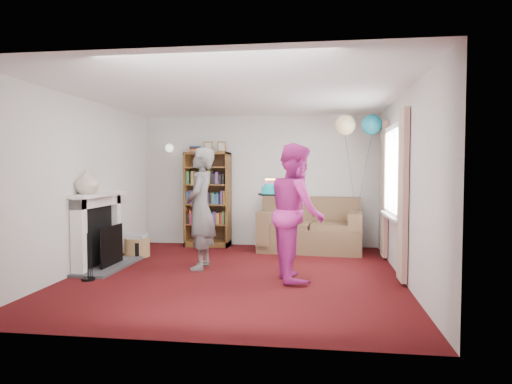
# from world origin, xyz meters

# --- Properties ---
(ground) EXTENTS (5.00, 5.00, 0.00)m
(ground) POSITION_xyz_m (0.00, 0.00, 0.00)
(ground) COLOR #34070B
(ground) RESTS_ON ground
(wall_back) EXTENTS (4.50, 0.02, 2.50)m
(wall_back) POSITION_xyz_m (0.00, 2.51, 1.25)
(wall_back) COLOR silver
(wall_back) RESTS_ON ground
(wall_left) EXTENTS (0.02, 5.00, 2.50)m
(wall_left) POSITION_xyz_m (-2.26, 0.00, 1.25)
(wall_left) COLOR silver
(wall_left) RESTS_ON ground
(wall_right) EXTENTS (0.02, 5.00, 2.50)m
(wall_right) POSITION_xyz_m (2.26, 0.00, 1.25)
(wall_right) COLOR silver
(wall_right) RESTS_ON ground
(ceiling) EXTENTS (4.50, 5.00, 0.01)m
(ceiling) POSITION_xyz_m (0.00, 0.00, 2.50)
(ceiling) COLOR white
(ceiling) RESTS_ON wall_back
(fireplace) EXTENTS (0.55, 1.80, 1.12)m
(fireplace) POSITION_xyz_m (-2.09, 0.19, 0.51)
(fireplace) COLOR #3F3F42
(fireplace) RESTS_ON ground
(window_bay) EXTENTS (0.14, 2.02, 2.20)m
(window_bay) POSITION_xyz_m (2.21, 0.60, 1.20)
(window_bay) COLOR white
(window_bay) RESTS_ON ground
(wall_sconce) EXTENTS (0.16, 0.23, 0.16)m
(wall_sconce) POSITION_xyz_m (-1.75, 2.36, 1.88)
(wall_sconce) COLOR gold
(wall_sconce) RESTS_ON ground
(bookcase) EXTENTS (0.85, 0.42, 2.00)m
(bookcase) POSITION_xyz_m (-0.97, 2.30, 0.88)
(bookcase) COLOR #472B14
(bookcase) RESTS_ON ground
(sofa) EXTENTS (1.81, 0.96, 0.96)m
(sofa) POSITION_xyz_m (1.00, 2.07, 0.36)
(sofa) COLOR brown
(sofa) RESTS_ON ground
(wicker_basket) EXTENTS (0.42, 0.42, 0.38)m
(wicker_basket) POSITION_xyz_m (-1.90, 1.08, 0.17)
(wicker_basket) COLOR #A97D4F
(wicker_basket) RESTS_ON ground
(person_striped) EXTENTS (0.45, 0.67, 1.79)m
(person_striped) POSITION_xyz_m (-0.60, 0.32, 0.90)
(person_striped) COLOR black
(person_striped) RESTS_ON ground
(person_magenta) EXTENTS (0.89, 1.03, 1.82)m
(person_magenta) POSITION_xyz_m (0.84, -0.15, 0.91)
(person_magenta) COLOR #BC2587
(person_magenta) RESTS_ON ground
(birthday_cake) EXTENTS (0.33, 0.33, 0.22)m
(birthday_cake) POSITION_xyz_m (0.51, -0.08, 1.19)
(birthday_cake) COLOR black
(birthday_cake) RESTS_ON ground
(balloons) EXTENTS (0.79, 0.35, 1.71)m
(balloons) POSITION_xyz_m (1.79, 1.67, 2.22)
(balloons) COLOR #3F3F3F
(balloons) RESTS_ON ground
(mantel_vase) EXTENTS (0.37, 0.37, 0.35)m
(mantel_vase) POSITION_xyz_m (-2.12, -0.15, 1.30)
(mantel_vase) COLOR beige
(mantel_vase) RESTS_ON fireplace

